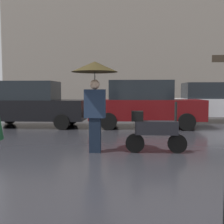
{
  "coord_description": "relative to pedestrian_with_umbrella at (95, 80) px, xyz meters",
  "views": [
    {
      "loc": [
        -0.62,
        -2.56,
        1.48
      ],
      "look_at": [
        -1.05,
        3.81,
        0.99
      ],
      "focal_mm": 43.03,
      "sensor_mm": 36.0,
      "label": 1
    }
  ],
  "objects": [
    {
      "name": "building_block",
      "position": [
        1.47,
        13.6,
        5.67
      ],
      "size": [
        19.5,
        2.52,
        14.83
      ],
      "primitive_type": "cube",
      "color": "gray",
      "rests_on": "ground"
    },
    {
      "name": "parked_scooter",
      "position": [
        1.43,
        0.04,
        -1.19
      ],
      "size": [
        1.47,
        0.32,
        1.23
      ],
      "rotation": [
        0.0,
        0.0,
        -0.16
      ],
      "color": "black",
      "rests_on": "ground"
    },
    {
      "name": "parked_car_right",
      "position": [
        1.43,
        4.68,
        -0.77
      ],
      "size": [
        4.56,
        1.89,
        1.92
      ],
      "rotation": [
        0.0,
        0.0,
        3.32
      ],
      "color": "#590C0F",
      "rests_on": "ground"
    },
    {
      "name": "parked_car_distant",
      "position": [
        4.88,
        6.97,
        -0.78
      ],
      "size": [
        4.49,
        2.05,
        1.9
      ],
      "rotation": [
        0.0,
        0.0,
        3.05
      ],
      "color": "silver",
      "rests_on": "ground"
    },
    {
      "name": "parked_car_left",
      "position": [
        -3.29,
        4.62,
        -0.79
      ],
      "size": [
        4.41,
        1.92,
        1.9
      ],
      "rotation": [
        0.0,
        0.0,
        0.01
      ],
      "color": "black",
      "rests_on": "ground"
    },
    {
      "name": "pedestrian_with_umbrella",
      "position": [
        0.0,
        0.0,
        0.0
      ],
      "size": [
        1.11,
        1.11,
        2.19
      ],
      "rotation": [
        0.0,
        0.0,
        4.47
      ],
      "color": "black",
      "rests_on": "ground"
    }
  ]
}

